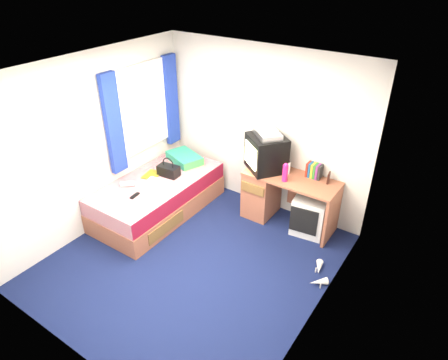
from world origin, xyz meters
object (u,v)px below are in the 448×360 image
Objects in this scene: desk at (273,192)px; water_bottle at (128,184)px; crt_tv at (266,153)px; white_heels at (319,275)px; aerosol_can at (288,168)px; storage_cube at (310,214)px; pink_water_bottle at (285,173)px; bed at (158,196)px; magazine at (152,175)px; picture_frame at (329,178)px; remote_control at (135,196)px; pillow at (184,158)px; handbag at (169,170)px; towel at (156,185)px; vcr at (268,134)px; colour_swatch_fan at (121,200)px.

water_bottle is at bearing -144.28° from desk.
crt_tv reaches higher than white_heels.
aerosol_can is at bearing 34.11° from water_bottle.
water_bottle is (-2.28, -1.18, 0.30)m from storage_cube.
white_heels is at bearing -66.15° from storage_cube.
aerosol_can is at bearing 103.81° from pink_water_bottle.
bed is 0.33m from magazine.
magazine is (-2.34, -0.92, -0.27)m from picture_frame.
remote_control is (-2.01, -1.31, 0.27)m from storage_cube.
storage_cube is (2.09, 0.14, -0.33)m from pillow.
towel is (0.10, -0.38, -0.04)m from handbag.
pillow is at bearing 96.11° from handbag.
pink_water_bottle reaches higher than magazine.
aerosol_can is 1.85m from towel.
colour_swatch_fan is (-1.33, -1.52, -0.74)m from vcr.
aerosol_can reaches higher than handbag.
bed is 14.29× the size of picture_frame.
picture_frame reaches higher than towel.
pillow is 1.70m from aerosol_can.
water_bottle is (-2.40, -1.34, -0.24)m from picture_frame.
handbag is (-1.58, -0.69, -0.21)m from aerosol_can.
colour_swatch_fan is at bearing -134.29° from desk.
pillow is at bearing 178.41° from picture_frame.
picture_frame is (0.12, 0.16, 0.54)m from storage_cube.
remote_control is at bearing -154.53° from storage_cube.
vcr is at bearing 22.64° from handbag.
pink_water_bottle is 2.05m from remote_control.
vcr is 2.01× the size of water_bottle.
colour_swatch_fan is at bearing -99.27° from handbag.
storage_cube is at bearing 19.06° from pink_water_bottle.
water_bottle is 0.91× the size of colour_swatch_fan.
storage_cube is at bearing 21.90° from bed.
magazine is 1.40× the size of water_bottle.
crt_tv reaches higher than storage_cube.
white_heels is (0.91, -0.87, -0.80)m from aerosol_can.
vcr reaches higher than colour_swatch_fan.
remote_control reaches higher than bed.
handbag is 1.63× the size of water_bottle.
vcr is at bearing 90.00° from crt_tv.
desk is 6.50× the size of water_bottle.
storage_cube is 1.97× the size of magazine.
crt_tv is 3.77× the size of aerosol_can.
picture_frame is at bearing 44.91° from storage_cube.
aerosol_can reaches higher than colour_swatch_fan.
aerosol_can is at bearing 136.30° from white_heels.
bed is 7.14× the size of magazine.
crt_tv reaches higher than aerosol_can.
bed is at bearing -106.92° from vcr.
remote_control is (0.27, -0.13, -0.03)m from water_bottle.
pillow is 0.43× the size of desk.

